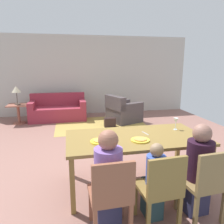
% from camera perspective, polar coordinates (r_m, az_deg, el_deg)
% --- Properties ---
extents(ground_plane, '(7.16, 6.30, 0.02)m').
position_cam_1_polar(ground_plane, '(4.84, -1.98, -8.70)').
color(ground_plane, '#8D6056').
extents(back_wall, '(7.16, 0.10, 2.70)m').
position_cam_1_polar(back_wall, '(7.69, -6.16, 9.62)').
color(back_wall, beige).
rests_on(back_wall, ground_plane).
extents(dining_table, '(1.94, 1.00, 0.76)m').
position_cam_1_polar(dining_table, '(3.08, 6.35, -7.59)').
color(dining_table, olive).
rests_on(dining_table, ground_plane).
extents(plate_near_man, '(0.25, 0.25, 0.02)m').
position_cam_1_polar(plate_near_man, '(2.83, -3.26, -7.80)').
color(plate_near_man, yellow).
rests_on(plate_near_man, dining_table).
extents(pizza_near_man, '(0.17, 0.17, 0.01)m').
position_cam_1_polar(pizza_near_man, '(2.82, -3.26, -7.52)').
color(pizza_near_man, gold).
rests_on(pizza_near_man, plate_near_man).
extents(plate_near_child, '(0.25, 0.25, 0.02)m').
position_cam_1_polar(plate_near_child, '(2.89, 7.49, -7.41)').
color(plate_near_child, yellow).
rests_on(plate_near_child, dining_table).
extents(pizza_near_child, '(0.17, 0.17, 0.01)m').
position_cam_1_polar(pizza_near_child, '(2.89, 7.50, -7.13)').
color(pizza_near_child, '#E0964A').
rests_on(pizza_near_child, plate_near_child).
extents(wine_glass, '(0.07, 0.07, 0.19)m').
position_cam_1_polar(wine_glass, '(3.45, 16.60, -2.39)').
color(wine_glass, silver).
rests_on(wine_glass, dining_table).
extents(fork, '(0.02, 0.15, 0.01)m').
position_cam_1_polar(fork, '(2.94, 1.25, -7.12)').
color(fork, silver).
rests_on(fork, dining_table).
extents(knife, '(0.05, 0.17, 0.01)m').
position_cam_1_polar(knife, '(3.20, 8.81, -5.57)').
color(knife, silver).
rests_on(knife, dining_table).
extents(dining_chair_man, '(0.43, 0.43, 0.87)m').
position_cam_1_polar(dining_chair_man, '(2.30, -0.22, -20.70)').
color(dining_chair_man, '#94563B').
rests_on(dining_chair_man, ground_plane).
extents(person_man, '(0.30, 0.40, 1.11)m').
position_cam_1_polar(person_man, '(2.44, -1.14, -18.05)').
color(person_man, navy).
rests_on(person_man, ground_plane).
extents(dining_chair_child, '(0.45, 0.45, 0.87)m').
position_cam_1_polar(dining_chair_child, '(2.45, 12.86, -18.81)').
color(dining_chair_child, olive).
rests_on(dining_chair_child, ground_plane).
extents(person_child, '(0.22, 0.29, 0.92)m').
position_cam_1_polar(person_child, '(2.61, 11.04, -18.12)').
color(person_child, '#27434A').
rests_on(person_child, ground_plane).
extents(dining_chair_woman, '(0.45, 0.45, 0.87)m').
position_cam_1_polar(dining_chair_woman, '(2.70, 23.71, -16.51)').
color(dining_chair_woman, olive).
rests_on(dining_chair_woman, ground_plane).
extents(person_woman, '(0.30, 0.41, 1.11)m').
position_cam_1_polar(person_woman, '(2.81, 21.49, -14.61)').
color(person_woman, '#2C2C4D').
rests_on(person_woman, ground_plane).
extents(area_rug, '(2.60, 1.80, 0.01)m').
position_cam_1_polar(area_rug, '(6.37, -3.03, -3.26)').
color(area_rug, '#B09247').
rests_on(area_rug, ground_plane).
extents(couch, '(1.72, 0.86, 0.82)m').
position_cam_1_polar(couch, '(7.08, -14.12, 0.48)').
color(couch, '#952C3C').
rests_on(couch, ground_plane).
extents(armchair, '(1.11, 1.11, 0.82)m').
position_cam_1_polar(armchair, '(6.61, 2.87, 0.14)').
color(armchair, '#463E40').
rests_on(armchair, ground_plane).
extents(side_table, '(0.56, 0.56, 0.58)m').
position_cam_1_polar(side_table, '(6.96, -23.63, 0.20)').
color(side_table, '#975543').
rests_on(side_table, ground_plane).
extents(table_lamp, '(0.26, 0.26, 0.54)m').
position_cam_1_polar(table_lamp, '(6.86, -24.10, 5.36)').
color(table_lamp, brown).
rests_on(table_lamp, side_table).
extents(handbag, '(0.32, 0.16, 0.26)m').
position_cam_1_polar(handbag, '(6.09, -0.58, -2.77)').
color(handbag, '#2C1E1D').
rests_on(handbag, ground_plane).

